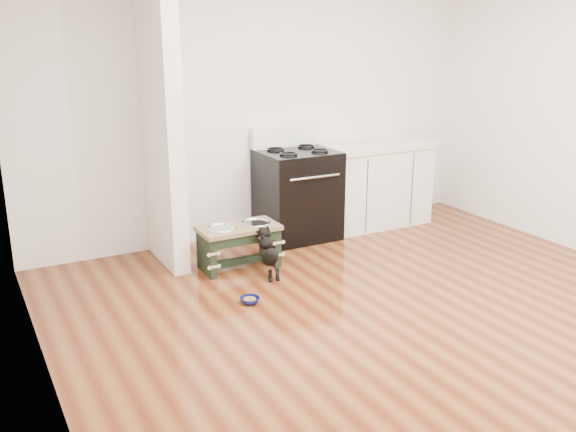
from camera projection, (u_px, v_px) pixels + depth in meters
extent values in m
plane|color=#4E200E|center=(406.00, 322.00, 4.85)|extent=(5.00, 5.00, 0.00)
plane|color=silver|center=(260.00, 106.00, 6.57)|extent=(5.00, 0.00, 5.00)
plane|color=silver|center=(37.00, 187.00, 3.33)|extent=(0.00, 5.00, 5.00)
cube|color=silver|center=(161.00, 119.00, 5.70)|extent=(0.15, 0.80, 2.70)
cube|color=black|center=(297.00, 195.00, 6.65)|extent=(0.76, 0.65, 0.92)
cube|color=black|center=(312.00, 208.00, 6.41)|extent=(0.58, 0.02, 0.50)
cylinder|color=silver|center=(315.00, 177.00, 6.28)|extent=(0.56, 0.02, 0.02)
cube|color=white|center=(285.00, 136.00, 6.72)|extent=(0.76, 0.08, 0.22)
torus|color=black|center=(289.00, 154.00, 6.31)|extent=(0.18, 0.18, 0.02)
torus|color=black|center=(320.00, 151.00, 6.48)|extent=(0.18, 0.18, 0.02)
torus|color=black|center=(276.00, 149.00, 6.55)|extent=(0.18, 0.18, 0.02)
torus|color=black|center=(306.00, 146.00, 6.71)|extent=(0.18, 0.18, 0.02)
cube|color=silver|center=(373.00, 186.00, 7.12)|extent=(1.20, 0.60, 0.86)
cube|color=beige|center=(375.00, 146.00, 6.99)|extent=(1.24, 0.64, 0.05)
cube|color=black|center=(386.00, 225.00, 7.01)|extent=(1.20, 0.06, 0.10)
cube|color=black|center=(206.00, 254.00, 5.75)|extent=(0.06, 0.35, 0.36)
cube|color=black|center=(270.00, 243.00, 6.04)|extent=(0.06, 0.35, 0.36)
cube|color=black|center=(246.00, 240.00, 5.72)|extent=(0.58, 0.03, 0.09)
cube|color=black|center=(239.00, 261.00, 5.93)|extent=(0.58, 0.06, 0.06)
cube|color=brown|center=(239.00, 228.00, 5.84)|extent=(0.73, 0.39, 0.04)
cylinder|color=silver|center=(221.00, 231.00, 5.76)|extent=(0.25, 0.25, 0.04)
cylinder|color=silver|center=(255.00, 225.00, 5.91)|extent=(0.25, 0.25, 0.04)
torus|color=silver|center=(221.00, 228.00, 5.75)|extent=(0.28, 0.28, 0.02)
torus|color=silver|center=(255.00, 223.00, 5.90)|extent=(0.28, 0.28, 0.02)
cylinder|color=black|center=(270.00, 276.00, 5.59)|extent=(0.03, 0.03, 0.11)
cylinder|color=black|center=(277.00, 274.00, 5.62)|extent=(0.03, 0.03, 0.11)
sphere|color=black|center=(271.00, 281.00, 5.60)|extent=(0.04, 0.04, 0.04)
sphere|color=black|center=(278.00, 279.00, 5.63)|extent=(0.04, 0.04, 0.04)
ellipsoid|color=black|center=(270.00, 257.00, 5.63)|extent=(0.13, 0.30, 0.26)
sphere|color=black|center=(265.00, 243.00, 5.68)|extent=(0.12, 0.12, 0.12)
sphere|color=black|center=(263.00, 233.00, 5.68)|extent=(0.10, 0.10, 0.10)
sphere|color=black|center=(257.00, 231.00, 5.73)|extent=(0.04, 0.04, 0.04)
sphere|color=black|center=(263.00, 230.00, 5.76)|extent=(0.04, 0.04, 0.04)
cylinder|color=black|center=(276.00, 270.00, 5.55)|extent=(0.02, 0.08, 0.10)
torus|color=#ED4555|center=(264.00, 238.00, 5.68)|extent=(0.10, 0.06, 0.09)
imported|color=#0B1253|center=(250.00, 300.00, 5.17)|extent=(0.19, 0.19, 0.05)
cylinder|color=brown|center=(250.00, 300.00, 5.17)|extent=(0.10, 0.10, 0.02)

